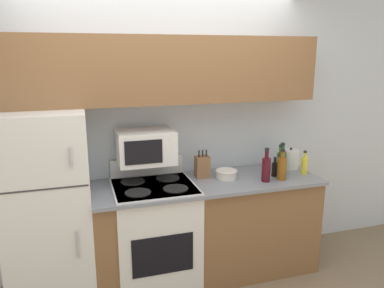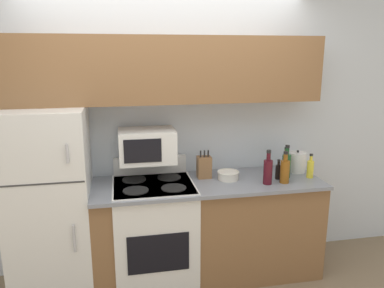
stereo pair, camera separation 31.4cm
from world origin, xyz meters
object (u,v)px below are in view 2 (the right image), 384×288
(bottle_olive_oil, at_px, (285,164))
(bottle_wine_green, at_px, (286,165))
(refrigerator, at_px, (51,204))
(knife_block, at_px, (204,167))
(stove, at_px, (155,232))
(kettle, at_px, (297,162))
(bottle_cooking_spray, at_px, (310,168))
(bottle_soy_sauce, at_px, (278,171))
(bowl, at_px, (228,175))
(microwave, at_px, (147,146))
(bottle_whiskey, at_px, (285,171))
(bottle_wine_red, at_px, (268,171))

(bottle_olive_oil, bearing_deg, bottle_wine_green, -109.20)
(refrigerator, xyz_separation_m, knife_block, (1.31, 0.10, 0.21))
(stove, distance_m, kettle, 1.47)
(bottle_cooking_spray, bearing_deg, bottle_soy_sauce, 176.55)
(bowl, distance_m, bottle_wine_green, 0.53)
(bowl, bearing_deg, refrigerator, -179.57)
(bottle_cooking_spray, xyz_separation_m, bottle_soy_sauce, (-0.30, 0.02, -0.02))
(bottle_soy_sauce, bearing_deg, microwave, 170.86)
(microwave, xyz_separation_m, knife_block, (0.50, -0.02, -0.22))
(bottle_cooking_spray, relative_size, bottle_wine_green, 0.73)
(knife_block, height_order, bottle_soy_sauce, knife_block)
(bottle_whiskey, height_order, bottle_soy_sauce, bottle_whiskey)
(bottle_cooking_spray, height_order, kettle, bottle_cooking_spray)
(microwave, bearing_deg, bottle_olive_oil, -3.25)
(microwave, distance_m, kettle, 1.42)
(stove, relative_size, microwave, 2.24)
(bottle_whiskey, relative_size, bottle_soy_sauce, 1.56)
(stove, height_order, bottle_olive_oil, bottle_olive_oil)
(bottle_cooking_spray, xyz_separation_m, bottle_wine_red, (-0.44, -0.09, 0.03))
(bottle_olive_oil, bearing_deg, stove, -177.28)
(refrigerator, distance_m, bottle_soy_sauce, 1.96)
(bottle_wine_green, distance_m, bottle_whiskey, 0.15)
(bowl, height_order, bottle_wine_green, bottle_wine_green)
(knife_block, xyz_separation_m, kettle, (0.90, -0.00, -0.01))
(stove, distance_m, bottle_wine_red, 1.12)
(bowl, height_order, bottle_whiskey, bottle_whiskey)
(knife_block, xyz_separation_m, bottle_whiskey, (0.65, -0.27, 0.01))
(bottle_whiskey, bearing_deg, stove, 172.02)
(bottle_soy_sauce, bearing_deg, refrigerator, 178.08)
(stove, height_order, knife_block, knife_block)
(bottle_wine_red, relative_size, bottle_wine_green, 1.00)
(bottle_whiskey, bearing_deg, kettle, 46.90)
(bottle_soy_sauce, bearing_deg, bottle_wine_green, 16.63)
(bottle_olive_oil, distance_m, bottle_whiskey, 0.24)
(knife_block, relative_size, bottle_cooking_spray, 1.16)
(bottle_wine_red, bearing_deg, bottle_wine_green, 29.38)
(knife_block, bearing_deg, microwave, 177.96)
(stove, height_order, bottle_soy_sauce, bottle_soy_sauce)
(bowl, xyz_separation_m, bottle_cooking_spray, (0.74, -0.09, 0.05))
(bowl, xyz_separation_m, bottle_wine_green, (0.53, -0.05, 0.08))
(knife_block, xyz_separation_m, bowl, (0.20, -0.09, -0.06))
(microwave, xyz_separation_m, kettle, (1.40, -0.02, -0.22))
(refrigerator, bearing_deg, bottle_cooking_spray, -2.12)
(bottle_wine_red, height_order, bottle_soy_sauce, bottle_wine_red)
(bottle_wine_red, xyz_separation_m, kettle, (0.40, 0.27, -0.02))
(kettle, bearing_deg, refrigerator, -177.48)
(refrigerator, bearing_deg, microwave, 8.36)
(kettle, bearing_deg, bottle_wine_red, -146.66)
(knife_block, distance_m, bottle_whiskey, 0.71)
(refrigerator, relative_size, bowl, 8.10)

